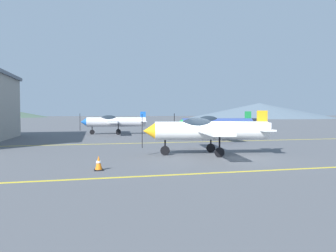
% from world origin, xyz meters
% --- Properties ---
extents(ground_plane, '(400.00, 400.00, 0.00)m').
position_xyz_m(ground_plane, '(0.00, 0.00, 0.00)').
color(ground_plane, '#54565B').
extents(apron_line_near, '(80.00, 0.16, 0.01)m').
position_xyz_m(apron_line_near, '(0.00, -4.26, 0.01)').
color(apron_line_near, yellow).
rests_on(apron_line_near, ground_plane).
extents(apron_line_far, '(80.00, 0.16, 0.01)m').
position_xyz_m(apron_line_far, '(0.00, 8.02, 0.01)').
color(apron_line_far, yellow).
rests_on(apron_line_far, ground_plane).
extents(airplane_near, '(7.10, 8.14, 2.43)m').
position_xyz_m(airplane_near, '(-0.30, 0.69, 1.37)').
color(airplane_near, white).
rests_on(airplane_near, ground_plane).
extents(airplane_mid, '(7.04, 8.12, 2.43)m').
position_xyz_m(airplane_mid, '(3.78, 9.86, 1.37)').
color(airplane_mid, '#33478C').
rests_on(airplane_mid, ground_plane).
extents(airplane_far, '(7.07, 8.14, 2.43)m').
position_xyz_m(airplane_far, '(-4.28, 18.42, 1.37)').
color(airplane_far, silver).
rests_on(airplane_far, ground_plane).
extents(car_sedan, '(4.66, 3.46, 1.62)m').
position_xyz_m(car_sedan, '(13.47, 20.80, 0.84)').
color(car_sedan, white).
rests_on(car_sedan, ground_plane).
extents(traffic_cone_front, '(0.36, 0.36, 0.59)m').
position_xyz_m(traffic_cone_front, '(-6.15, -2.67, 0.29)').
color(traffic_cone_front, black).
rests_on(traffic_cone_front, ground_plane).
extents(hill_centerleft, '(64.02, 64.02, 6.66)m').
position_xyz_m(hill_centerleft, '(66.49, 112.66, 3.33)').
color(hill_centerleft, slate).
rests_on(hill_centerleft, ground_plane).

